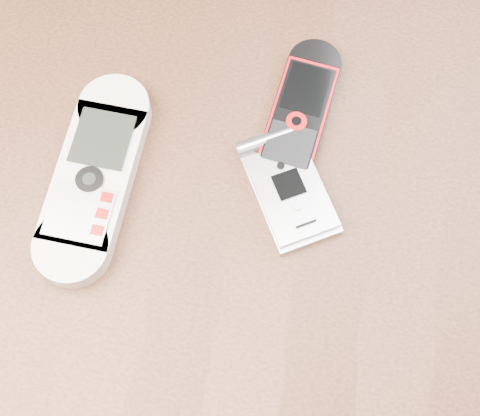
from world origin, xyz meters
name	(u,v)px	position (x,y,z in m)	size (l,w,h in m)	color
ground	(237,350)	(0.00, 0.00, 0.00)	(4.00, 4.00, 0.00)	#472B19
table	(235,250)	(0.00, 0.00, 0.64)	(1.20, 0.80, 0.75)	black
nokia_white	(94,176)	(-0.11, 0.01, 0.76)	(0.06, 0.18, 0.02)	silver
nokia_black_red	(299,116)	(0.04, 0.09, 0.76)	(0.04, 0.15, 0.01)	black
motorola_razr	(290,191)	(0.04, 0.02, 0.76)	(0.05, 0.10, 0.02)	silver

